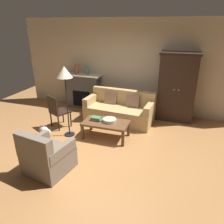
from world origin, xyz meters
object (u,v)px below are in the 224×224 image
object	(u,v)px
fireplace	(83,91)
mantel_vase_jade	(87,70)
armchair_near_left	(47,157)
side_chair_wooden	(57,110)
coffee_table	(106,124)
couch	(120,110)
mantel_vase_terracotta	(77,69)
dog	(45,132)
book_stack	(96,119)
armoire	(177,87)
floor_lamp	(65,76)
fruit_bowl	(110,120)

from	to	relation	value
fireplace	mantel_vase_jade	xyz separation A→B (m)	(0.18, -0.02, 0.69)
armchair_near_left	side_chair_wooden	bearing A→B (deg)	115.65
coffee_table	mantel_vase_jade	size ratio (longest dim) A/B	3.96
couch	side_chair_wooden	world-z (taller)	side_chair_wooden
mantel_vase_terracotta	dog	xyz separation A→B (m)	(0.29, -2.37, -1.03)
fireplace	couch	xyz separation A→B (m)	(1.47, -0.69, -0.25)
coffee_table	mantel_vase_terracotta	size ratio (longest dim) A/B	3.63
couch	armchair_near_left	xyz separation A→B (m)	(-0.63, -2.67, -0.00)
coffee_table	book_stack	size ratio (longest dim) A/B	4.16
coffee_table	side_chair_wooden	bearing A→B (deg)	175.31
armoire	floor_lamp	distance (m)	3.11
coffee_table	mantel_vase_terracotta	xyz separation A→B (m)	(-1.61, 1.75, 0.91)
armoire	side_chair_wooden	distance (m)	3.36
mantel_vase_terracotta	floor_lamp	distance (m)	2.06
dog	couch	bearing A→B (deg)	51.24
fruit_bowl	dog	bearing A→B (deg)	-154.83
fruit_bowl	book_stack	bearing A→B (deg)	-176.66
dog	floor_lamp	bearing A→B (deg)	47.51
armoire	fruit_bowl	size ratio (longest dim) A/B	5.76
side_chair_wooden	floor_lamp	xyz separation A→B (m)	(0.49, -0.29, 1.00)
fireplace	side_chair_wooden	size ratio (longest dim) A/B	1.40
armoire	mantel_vase_terracotta	bearing A→B (deg)	178.90
mantel_vase_terracotta	armchair_near_left	bearing A→B (deg)	-73.05
mantel_vase_terracotta	armchair_near_left	xyz separation A→B (m)	(1.02, -3.34, -0.96)
book_stack	floor_lamp	world-z (taller)	floor_lamp
armoire	side_chair_wooden	size ratio (longest dim) A/B	2.14
armoire	mantel_vase_terracotta	world-z (taller)	armoire
fireplace	coffee_table	size ratio (longest dim) A/B	1.15
couch	book_stack	world-z (taller)	couch
mantel_vase_jade	side_chair_wooden	xyz separation A→B (m)	(-0.16, -1.63, -0.75)
side_chair_wooden	floor_lamp	world-z (taller)	floor_lamp
dog	mantel_vase_jade	bearing A→B (deg)	88.22
couch	floor_lamp	bearing A→B (deg)	-127.33
armchair_near_left	dog	size ratio (longest dim) A/B	1.79
book_stack	side_chair_wooden	bearing A→B (deg)	175.62
fruit_bowl	book_stack	world-z (taller)	book_stack
mantel_vase_jade	fireplace	bearing A→B (deg)	174.31
couch	fruit_bowl	distance (m)	1.04
couch	dog	size ratio (longest dim) A/B	3.99
book_stack	mantel_vase_jade	xyz separation A→B (m)	(-1.00, 1.72, 0.80)
book_stack	dog	size ratio (longest dim) A/B	0.53
armoire	armchair_near_left	bearing A→B (deg)	-122.74
coffee_table	dog	xyz separation A→B (m)	(-1.33, -0.62, -0.12)
fireplace	armchair_near_left	bearing A→B (deg)	-75.98
mantel_vase_terracotta	floor_lamp	world-z (taller)	floor_lamp
couch	armchair_near_left	bearing A→B (deg)	-103.23
fireplace	fruit_bowl	xyz separation A→B (m)	(1.52, -1.72, -0.11)
couch	mantel_vase_jade	xyz separation A→B (m)	(-1.29, 0.67, 0.94)
fireplace	armchair_near_left	xyz separation A→B (m)	(0.84, -3.36, -0.25)
armchair_near_left	armoire	bearing A→B (deg)	57.26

